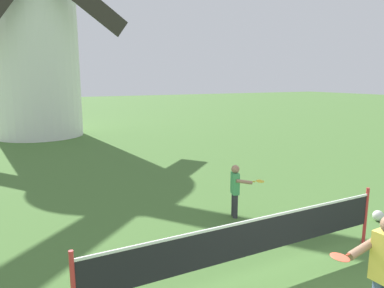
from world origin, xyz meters
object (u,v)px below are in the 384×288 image
Objects in this scene: stray_ball at (378,216)px; tennis_net at (252,238)px; windmill at (32,21)px; player_far at (236,188)px.

tennis_net is at bearing -171.56° from stray_ball.
player_far is at bearing -78.63° from windmill.
windmill is 2.37× the size of tennis_net.
windmill is at bearing 95.74° from tennis_net.
windmill reaches higher than tennis_net.
stray_ball is (5.58, -16.14, -5.87)m from windmill.
player_far is (1.23, 2.23, -0.00)m from tennis_net.
tennis_net is 22.73× the size of stray_ball.
tennis_net is 4.44× the size of player_far.
stray_ball is (3.90, 0.58, -0.57)m from tennis_net.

